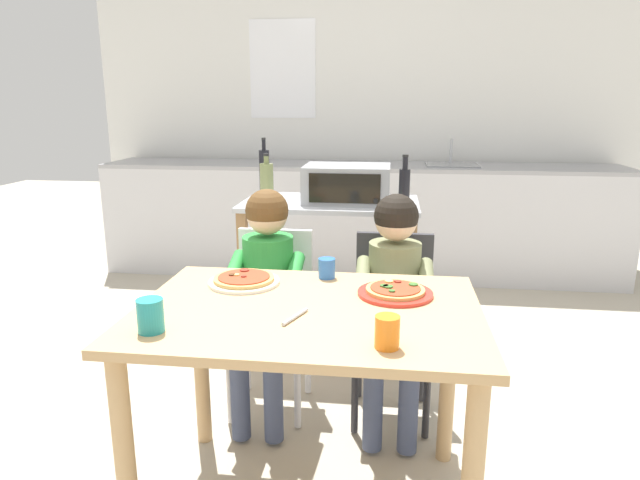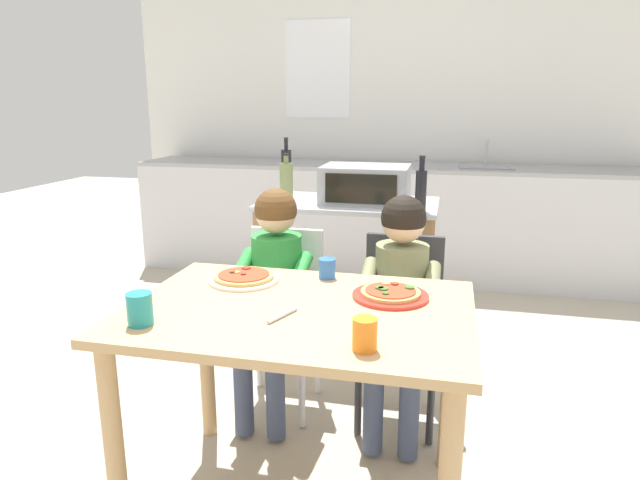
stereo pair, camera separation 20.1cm
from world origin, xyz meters
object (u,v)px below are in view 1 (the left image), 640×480
bottle_squat_spirits (264,171)px  dining_chair_right (393,313)px  toaster_oven (347,184)px  child_in_green_shirt (265,279)px  serving_spoon (295,317)px  pizza_plate_red_rimmed (395,292)px  bottle_clear_vinegar (404,187)px  drinking_cup_orange (387,332)px  dining_chair_left (272,306)px  pizza_plate_white (244,280)px  dining_table (308,342)px  kitchen_island_cart (330,253)px  drinking_cup_blue (327,268)px  bottle_slim_sauce (267,181)px  drinking_cup_teal (150,316)px  child_in_olive_shirt (394,285)px

bottle_squat_spirits → dining_chair_right: 1.23m
toaster_oven → child_in_green_shirt: bearing=-111.7°
dining_chair_right → serving_spoon: bearing=-111.8°
bottle_squat_spirits → pizza_plate_red_rimmed: 1.54m
bottle_clear_vinegar → pizza_plate_red_rimmed: (-0.04, -0.95, -0.22)m
drinking_cup_orange → bottle_clear_vinegar: bearing=87.3°
dining_chair_left → child_in_green_shirt: size_ratio=0.80×
toaster_oven → pizza_plate_white: bearing=-105.2°
serving_spoon → dining_chair_right: bearing=68.2°
dining_table → child_in_green_shirt: bearing=116.0°
kitchen_island_cart → toaster_oven: size_ratio=2.09×
bottle_squat_spirits → child_in_green_shirt: bearing=-77.3°
dining_chair_right → serving_spoon: 0.86m
dining_chair_left → serving_spoon: 0.85m
bottle_clear_vinegar → drinking_cup_blue: 0.86m
bottle_slim_sauce → bottle_squat_spirits: size_ratio=0.78×
toaster_oven → dining_chair_right: toaster_oven is taller
drinking_cup_orange → drinking_cup_teal: size_ratio=0.91×
child_in_olive_shirt → serving_spoon: 0.72m
dining_chair_right → pizza_plate_white: bearing=-140.3°
bottle_slim_sauce → pizza_plate_red_rimmed: size_ratio=0.98×
drinking_cup_blue → child_in_green_shirt: bearing=141.3°
child_in_olive_shirt → pizza_plate_red_rimmed: (-0.00, -0.39, 0.11)m
bottle_clear_vinegar → child_in_green_shirt: bearing=-136.7°
bottle_squat_spirits → drinking_cup_orange: (0.73, -1.75, -0.21)m
dining_chair_right → drinking_cup_teal: bearing=-127.5°
kitchen_island_cart → dining_chair_right: size_ratio=1.17×
serving_spoon → drinking_cup_blue: bearing=83.2°
child_in_green_shirt → drinking_cup_orange: size_ratio=11.23×
pizza_plate_white → drinking_cup_orange: bearing=-42.4°
bottle_squat_spirits → serving_spoon: bottle_squat_spirits is taller
toaster_oven → child_in_green_shirt: size_ratio=0.45×
kitchen_island_cart → bottle_clear_vinegar: 0.59m
bottle_clear_vinegar → drinking_cup_orange: size_ratio=3.03×
kitchen_island_cart → pizza_plate_white: (-0.20, -1.07, 0.19)m
pizza_plate_red_rimmed → serving_spoon: 0.40m
child_in_green_shirt → child_in_olive_shirt: (0.55, -0.01, -0.00)m
bottle_clear_vinegar → serving_spoon: 1.27m
bottle_clear_vinegar → pizza_plate_red_rimmed: bottle_clear_vinegar is taller
drinking_cup_blue → drinking_cup_teal: size_ratio=0.76×
pizza_plate_red_rimmed → pizza_plate_white: bearing=174.3°
dining_chair_left → drinking_cup_orange: drinking_cup_orange is taller
kitchen_island_cart → pizza_plate_white: kitchen_island_cart is taller
pizza_plate_white → pizza_plate_red_rimmed: bearing=-5.7°
dining_table → drinking_cup_orange: bearing=-46.4°
toaster_oven → bottle_clear_vinegar: (0.30, -0.17, 0.01)m
kitchen_island_cart → dining_chair_right: bearing=-60.6°
toaster_oven → drinking_cup_teal: toaster_oven is taller
bottle_squat_spirits → drinking_cup_teal: size_ratio=3.29×
dining_table → serving_spoon: serving_spoon is taller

